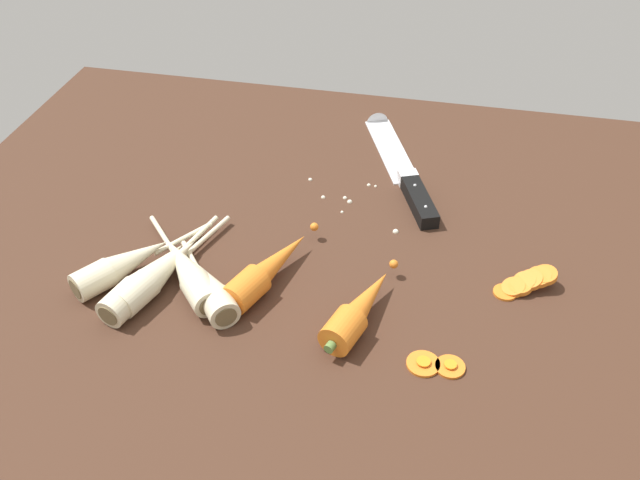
{
  "coord_description": "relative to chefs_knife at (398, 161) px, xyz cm",
  "views": [
    {
      "loc": [
        15.55,
        -74.68,
        62.44
      ],
      "look_at": [
        0.0,
        -2.0,
        1.5
      ],
      "focal_mm": 38.62,
      "sensor_mm": 36.0,
      "label": 1
    }
  ],
  "objects": [
    {
      "name": "ground_plane",
      "position": [
        -8.04,
        -21.89,
        -2.65
      ],
      "size": [
        120.0,
        90.0,
        4.0
      ],
      "primitive_type": "cube",
      "color": "#42281C"
    },
    {
      "name": "chefs_knife",
      "position": [
        0.0,
        0.0,
        0.0
      ],
      "size": [
        16.31,
        33.38,
        4.18
      ],
      "color": "silver",
      "rests_on": "ground_plane"
    },
    {
      "name": "whole_carrot",
      "position": [
        -13.41,
        -32.16,
        1.45
      ],
      "size": [
        9.74,
        18.67,
        4.2
      ],
      "color": "orange",
      "rests_on": "ground_plane"
    },
    {
      "name": "whole_carrot_second",
      "position": [
        -0.37,
        -36.84,
        1.45
      ],
      "size": [
        8.39,
        17.37,
        4.2
      ],
      "color": "orange",
      "rests_on": "ground_plane"
    },
    {
      "name": "parsnip_front",
      "position": [
        -23.39,
        -34.62,
        1.33
      ],
      "size": [
        16.48,
        18.0,
        4.0
      ],
      "color": "beige",
      "rests_on": "ground_plane"
    },
    {
      "name": "parsnip_mid_left",
      "position": [
        -19.5,
        -37.07,
        1.33
      ],
      "size": [
        12.54,
        14.87,
        4.0
      ],
      "color": "beige",
      "rests_on": "ground_plane"
    },
    {
      "name": "parsnip_mid_right",
      "position": [
        -27.15,
        -35.52,
        1.33
      ],
      "size": [
        9.28,
        21.95,
        4.0
      ],
      "color": "beige",
      "rests_on": "ground_plane"
    },
    {
      "name": "parsnip_back",
      "position": [
        -32.49,
        -35.02,
        1.33
      ],
      "size": [
        13.94,
        18.89,
        4.0
      ],
      "color": "beige",
      "rests_on": "ground_plane"
    },
    {
      "name": "parsnip_outer",
      "position": [
        -28.24,
        -36.87,
        1.33
      ],
      "size": [
        8.39,
        23.34,
        4.0
      ],
      "color": "beige",
      "rests_on": "ground_plane"
    },
    {
      "name": "carrot_slice_stack",
      "position": [
        20.09,
        -26.33,
        0.45
      ],
      "size": [
        8.09,
        5.81,
        3.18
      ],
      "color": "orange",
      "rests_on": "ground_plane"
    },
    {
      "name": "carrot_slice_stray_near",
      "position": [
        11.36,
        -41.96,
        -0.29
      ],
      "size": [
        3.54,
        3.54,
        0.7
      ],
      "color": "orange",
      "rests_on": "ground_plane"
    },
    {
      "name": "carrot_slice_stray_mid",
      "position": [
        8.24,
        -42.17,
        -0.29
      ],
      "size": [
        3.98,
        3.98,
        0.7
      ],
      "color": "orange",
      "rests_on": "ground_plane"
    },
    {
      "name": "mince_crumbs",
      "position": [
        -4.2,
        -12.23,
        -0.3
      ],
      "size": [
        16.98,
        11.63,
        0.86
      ],
      "color": "silver",
      "rests_on": "ground_plane"
    }
  ]
}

